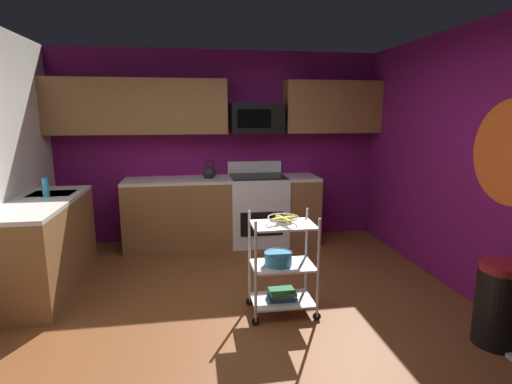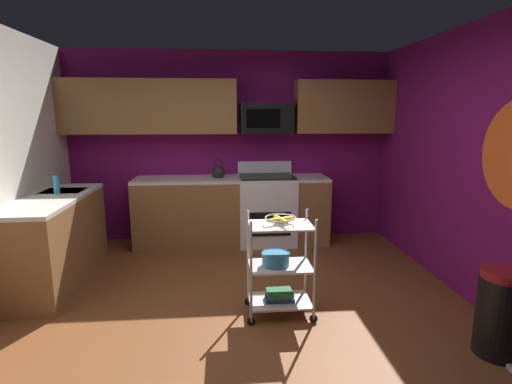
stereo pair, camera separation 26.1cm
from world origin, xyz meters
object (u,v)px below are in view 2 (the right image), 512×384
Objects in this scene: rolling_cart at (280,266)px; oven_range at (267,209)px; trash_can at (501,313)px; fruit_bowl at (281,219)px; dish_soap_bottle at (56,185)px; microwave at (266,118)px; mixing_bowl_large at (276,259)px; book_stack at (280,295)px; kettle at (218,172)px.

oven_range is at bearing 86.88° from rolling_cart.
oven_range is at bearing 117.33° from trash_can.
fruit_bowl is 2.50m from dish_soap_bottle.
mixing_bowl_large is at bearing -94.01° from microwave.
oven_range is 4.04× the size of fruit_bowl.
rolling_cart reaches higher than fruit_bowl.
trash_can reaches higher than mixing_bowl_large.
microwave reaches higher than mixing_bowl_large.
microwave is at bearing 116.47° from trash_can.
oven_range reaches higher than fruit_bowl.
book_stack is 2.63m from dish_soap_bottle.
trash_can is (1.43, -2.86, -1.37)m from microwave.
fruit_bowl is at bearing -92.95° from microwave.
fruit_bowl reaches higher than book_stack.
microwave is 2.72× the size of book_stack.
fruit_bowl is (-0.11, -2.12, -0.82)m from microwave.
oven_range is 2.61m from dish_soap_bottle.
kettle is 3.51m from trash_can.
fruit_bowl is at bearing 154.19° from trash_can.
kettle reaches higher than rolling_cart.
mixing_bowl_large is at bearing -180.00° from book_stack.
oven_range is 2.02m from mixing_bowl_large.
trash_can is (1.53, -0.74, -0.12)m from rolling_cart.
trash_can is at bearing -25.81° from fruit_bowl.
book_stack is at bearing 154.19° from trash_can.
mixing_bowl_large is at bearing 154.75° from trash_can.
dish_soap_bottle is at bearing 154.73° from rolling_cart.
mixing_bowl_large is 1.26× the size of dish_soap_bottle.
rolling_cart is 3.47× the size of kettle.
kettle reaches higher than book_stack.
book_stack is at bearing -93.12° from oven_range.
dish_soap_bottle is (-2.37, -0.95, 0.54)m from oven_range.
kettle reaches higher than oven_range.
fruit_bowl is at bearing -93.12° from oven_range.
oven_range reaches higher than trash_can.
mixing_bowl_large is (-0.04, 0.00, -0.36)m from fruit_bowl.
dish_soap_bottle is at bearing -155.96° from microwave.
microwave is 2.57× the size of fruit_bowl.
book_stack is (-0.11, -2.02, -0.30)m from oven_range.
kettle is (-0.65, -0.00, 0.52)m from oven_range.
mixing_bowl_large is at bearing -94.23° from oven_range.
fruit_bowl is 1.06× the size of book_stack.
microwave reaches higher than dish_soap_bottle.
book_stack is (0.00, 0.00, -0.28)m from rolling_cart.
rolling_cart is at bearing -172.87° from book_stack.
mixing_bowl_large is 0.38× the size of trash_can.
fruit_bowl is (-0.11, -2.02, 0.40)m from oven_range.
kettle is (-0.54, 2.01, 0.82)m from book_stack.
fruit_bowl is 2.09m from kettle.
rolling_cart is at bearing -93.12° from oven_range.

